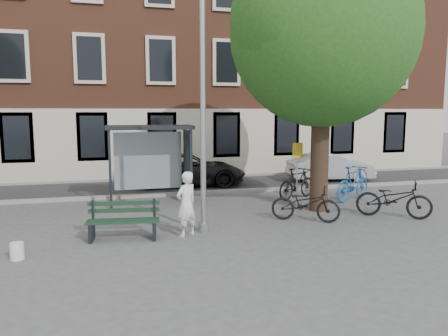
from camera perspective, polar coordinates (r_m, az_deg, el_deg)
The scene contains 18 objects.
ground at distance 11.41m, azimuth -2.67°, elevation -8.31°, with size 90.00×90.00×0.00m, color #4C4C4F.
road at distance 18.16m, azimuth -7.27°, elevation -2.41°, with size 40.00×4.00×0.01m, color #28282B.
curb_near at distance 16.20m, azimuth -6.36°, elevation -3.40°, with size 40.00×0.25×0.12m, color gray.
curb_far at distance 20.11m, azimuth -8.01°, elevation -1.31°, with size 40.00×0.25×0.12m, color gray.
building_row at distance 24.17m, azimuth -9.47°, elevation 16.65°, with size 30.00×8.00×14.00m, color brown.
lamppost at distance 10.99m, azimuth -2.76°, elevation 5.81°, with size 0.28×0.35×6.11m.
tree_right at distance 13.89m, azimuth 13.13°, elevation 17.71°, with size 5.76×5.60×8.20m.
bus_shelter at distance 14.99m, azimuth -8.26°, elevation 2.86°, with size 2.85×1.45×2.62m.
painter at distance 10.86m, azimuth -4.94°, elevation -4.72°, with size 0.59×0.39×1.63m, color white.
bench at distance 10.94m, azimuth -13.01°, elevation -6.96°, with size 1.79×0.78×0.89m.
bike_a at distance 12.56m, azimuth 10.59°, elevation -4.59°, with size 0.67×1.92×1.01m, color black.
bike_b at distance 15.86m, azimuth 16.51°, elevation -1.89°, with size 0.57×2.02×1.21m, color #1C579A.
bike_c at distance 13.69m, azimuth 21.29°, elevation -3.77°, with size 0.73×2.10×1.11m, color black.
bike_d at distance 15.67m, azimuth 9.52°, elevation -1.98°, with size 0.52×1.86×1.12m, color black.
car_dark at distance 18.33m, azimuth -4.59°, elevation -0.22°, with size 2.18×4.73×1.32m, color black.
car_silver at distance 19.98m, azimuth 13.72°, elevation 0.13°, with size 1.32×3.79×1.25m, color #A5A8AD.
bucket_b at distance 10.28m, azimuth -25.42°, elevation -9.77°, with size 0.28×0.28×0.36m, color white.
notice_sign at distance 13.95m, azimuth 9.57°, elevation 1.04°, with size 0.36×0.10×2.11m.
Camera 1 is at (-2.26, -10.75, 3.10)m, focal length 35.00 mm.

